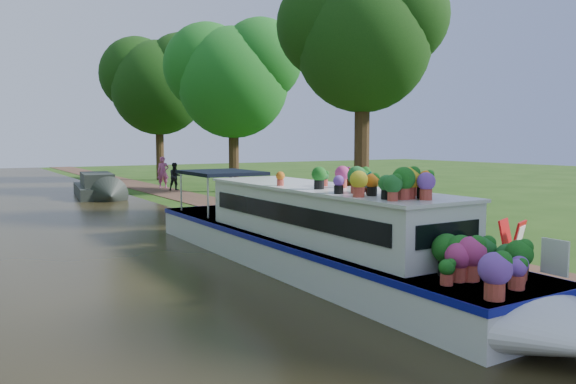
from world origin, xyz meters
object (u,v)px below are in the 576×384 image
Objects in this scene: pedestrian_pink at (163,172)px; sandwich_board at (512,246)px; pedestrian_dark at (175,177)px; plant_boat at (323,235)px; second_boat at (97,187)px.

sandwich_board is at bearing -73.46° from pedestrian_pink.
pedestrian_dark is (0.15, 22.10, 0.31)m from sandwich_board.
plant_boat reaches higher than pedestrian_pink.
pedestrian_pink is (0.08, 23.96, 0.45)m from sandwich_board.
second_boat is (-0.41, 19.18, -0.36)m from plant_boat.
second_boat is 5.47m from pedestrian_pink.
second_boat is 4.09× the size of pedestrian_dark.
pedestrian_pink is 1.87m from pedestrian_dark.
sandwich_board is at bearing -70.70° from second_boat.
second_boat is at bearing 79.50° from sandwich_board.
second_boat is at bearing -128.62° from pedestrian_pink.
pedestrian_pink is at bearing 79.64° from plant_boat.
plant_boat is at bearing 134.83° from sandwich_board.
second_boat reaches higher than sandwich_board.
pedestrian_pink reaches higher than pedestrian_dark.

